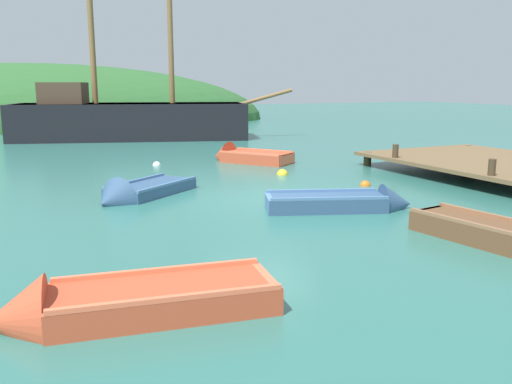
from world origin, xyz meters
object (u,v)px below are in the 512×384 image
rowboat_portside (137,195)px  buoy_yellow (282,175)px  buoy_orange (365,186)px  rowboat_center (119,308)px  buoy_white (157,165)px  sailing_ship (129,125)px  rowboat_far (245,158)px  rowboat_outer_left (347,205)px

rowboat_portside → buoy_yellow: rowboat_portside is taller
rowboat_portside → buoy_orange: size_ratio=10.65×
rowboat_center → rowboat_portside: (1.91, 7.27, -0.04)m
rowboat_portside → buoy_yellow: bearing=160.4°
buoy_white → rowboat_center: bearing=-107.1°
sailing_ship → rowboat_far: sailing_ship is taller
rowboat_outer_left → buoy_yellow: size_ratio=9.67×
rowboat_outer_left → rowboat_center: 7.19m
rowboat_outer_left → rowboat_center: rowboat_center is taller
sailing_ship → buoy_yellow: sailing_ship is taller
buoy_white → rowboat_far: bearing=-8.6°
rowboat_outer_left → buoy_orange: rowboat_outer_left is taller
rowboat_outer_left → buoy_white: 9.14m
sailing_ship → rowboat_outer_left: 18.94m
rowboat_outer_left → rowboat_portside: size_ratio=1.10×
buoy_white → buoy_yellow: 4.96m
buoy_orange → buoy_white: size_ratio=1.02×
sailing_ship → rowboat_center: sailing_ship is taller
rowboat_center → rowboat_far: rowboat_far is taller
sailing_ship → rowboat_outer_left: sailing_ship is taller
rowboat_outer_left → buoy_white: size_ratio=12.00×
buoy_orange → buoy_white: buoy_orange is taller
rowboat_outer_left → buoy_yellow: bearing=99.9°
rowboat_portside → rowboat_center: bearing=38.7°
rowboat_outer_left → rowboat_far: (1.09, 8.36, 0.02)m
buoy_orange → buoy_white: 7.94m
rowboat_portside → sailing_ship: bearing=-138.2°
sailing_ship → rowboat_far: bearing=-61.2°
buoy_orange → rowboat_center: bearing=-144.0°
rowboat_portside → buoy_white: 5.71m
buoy_orange → rowboat_portside: bearing=169.5°
rowboat_far → buoy_orange: rowboat_far is taller
rowboat_far → buoy_white: size_ratio=11.13×
buoy_yellow → buoy_white: bearing=130.4°
rowboat_portside → rowboat_far: size_ratio=0.98×
rowboat_far → sailing_ship: bearing=-23.2°
buoy_yellow → buoy_orange: bearing=-65.2°
rowboat_center → buoy_yellow: bearing=-120.1°
rowboat_center → rowboat_far: size_ratio=1.12×
rowboat_center → rowboat_portside: rowboat_center is taller
rowboat_center → rowboat_far: bearing=-112.1°
rowboat_portside → rowboat_far: rowboat_far is taller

